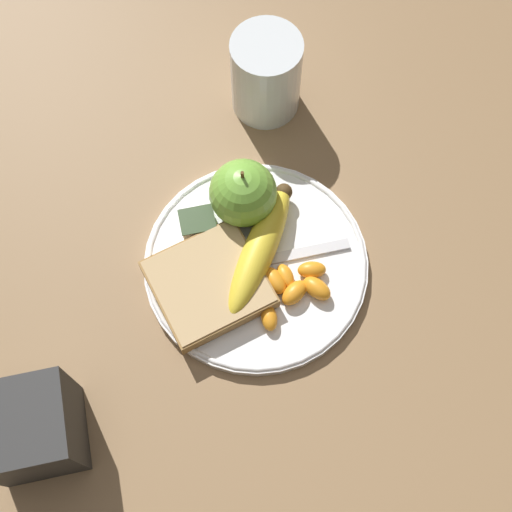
# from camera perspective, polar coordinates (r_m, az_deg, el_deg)

# --- Properties ---
(ground_plane) EXTENTS (3.00, 3.00, 0.00)m
(ground_plane) POSITION_cam_1_polar(r_m,az_deg,el_deg) (0.80, -0.00, -0.85)
(ground_plane) COLOR olive
(plate) EXTENTS (0.25, 0.25, 0.01)m
(plate) POSITION_cam_1_polar(r_m,az_deg,el_deg) (0.80, -0.00, -0.65)
(plate) COLOR white
(plate) RESTS_ON ground_plane
(juice_glass) EXTENTS (0.08, 0.08, 0.11)m
(juice_glass) POSITION_cam_1_polar(r_m,az_deg,el_deg) (0.86, 0.80, 14.16)
(juice_glass) COLOR silver
(juice_glass) RESTS_ON ground_plane
(apple) EXTENTS (0.08, 0.08, 0.08)m
(apple) POSITION_cam_1_polar(r_m,az_deg,el_deg) (0.78, -1.25, 5.02)
(apple) COLOR #72B23D
(apple) RESTS_ON plate
(banana) EXTENTS (0.12, 0.16, 0.04)m
(banana) POSITION_cam_1_polar(r_m,az_deg,el_deg) (0.78, 0.35, 0.66)
(banana) COLOR yellow
(banana) RESTS_ON plate
(bread_slice) EXTENTS (0.14, 0.14, 0.02)m
(bread_slice) POSITION_cam_1_polar(r_m,az_deg,el_deg) (0.77, -3.80, -2.26)
(bread_slice) COLOR olive
(bread_slice) RESTS_ON plate
(fork) EXTENTS (0.17, 0.03, 0.00)m
(fork) POSITION_cam_1_polar(r_m,az_deg,el_deg) (0.79, 0.56, -0.12)
(fork) COLOR silver
(fork) RESTS_ON plate
(jam_packet) EXTENTS (0.04, 0.03, 0.02)m
(jam_packet) POSITION_cam_1_polar(r_m,az_deg,el_deg) (0.80, -4.68, 2.62)
(jam_packet) COLOR white
(jam_packet) RESTS_ON plate
(orange_segment_0) EXTENTS (0.02, 0.03, 0.02)m
(orange_segment_0) POSITION_cam_1_polar(r_m,az_deg,el_deg) (0.78, 2.35, -1.58)
(orange_segment_0) COLOR orange
(orange_segment_0) RESTS_ON plate
(orange_segment_1) EXTENTS (0.03, 0.03, 0.02)m
(orange_segment_1) POSITION_cam_1_polar(r_m,az_deg,el_deg) (0.78, 0.22, -1.98)
(orange_segment_1) COLOR orange
(orange_segment_1) RESTS_ON plate
(orange_segment_2) EXTENTS (0.03, 0.02, 0.02)m
(orange_segment_2) POSITION_cam_1_polar(r_m,az_deg,el_deg) (0.78, 4.48, -1.11)
(orange_segment_2) COLOR orange
(orange_segment_2) RESTS_ON plate
(orange_segment_3) EXTENTS (0.04, 0.04, 0.02)m
(orange_segment_3) POSITION_cam_1_polar(r_m,az_deg,el_deg) (0.77, 4.89, -2.59)
(orange_segment_3) COLOR orange
(orange_segment_3) RESTS_ON plate
(orange_segment_4) EXTENTS (0.02, 0.03, 0.02)m
(orange_segment_4) POSITION_cam_1_polar(r_m,az_deg,el_deg) (0.76, 0.98, -5.00)
(orange_segment_4) COLOR orange
(orange_segment_4) RESTS_ON plate
(orange_segment_5) EXTENTS (0.03, 0.04, 0.02)m
(orange_segment_5) POSITION_cam_1_polar(r_m,az_deg,el_deg) (0.77, 1.46, -1.98)
(orange_segment_5) COLOR orange
(orange_segment_5) RESTS_ON plate
(orange_segment_6) EXTENTS (0.04, 0.04, 0.02)m
(orange_segment_6) POSITION_cam_1_polar(r_m,az_deg,el_deg) (0.77, 3.09, -2.95)
(orange_segment_6) COLOR orange
(orange_segment_6) RESTS_ON plate
(condiment_caddy) EXTENTS (0.08, 0.08, 0.10)m
(condiment_caddy) POSITION_cam_1_polar(r_m,az_deg,el_deg) (0.74, -17.45, -13.07)
(condiment_caddy) COLOR #2D2D2D
(condiment_caddy) RESTS_ON ground_plane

